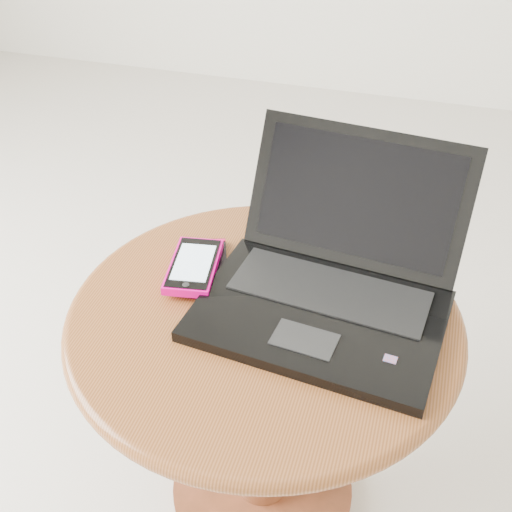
% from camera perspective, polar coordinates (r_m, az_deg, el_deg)
% --- Properties ---
extents(table, '(0.57, 0.57, 0.45)m').
position_cam_1_polar(table, '(0.99, 0.68, -8.99)').
color(table, '#512916').
rests_on(table, ground).
extents(laptop, '(0.36, 0.36, 0.20)m').
position_cam_1_polar(laptop, '(0.92, 6.62, -2.09)').
color(laptop, black).
rests_on(laptop, table).
extents(phone_black, '(0.09, 0.12, 0.01)m').
position_cam_1_polar(phone_black, '(1.00, -4.24, -0.53)').
color(phone_black, black).
rests_on(phone_black, table).
extents(phone_pink, '(0.09, 0.14, 0.02)m').
position_cam_1_polar(phone_pink, '(0.98, -5.53, -0.89)').
color(phone_pink, '#E8007B').
rests_on(phone_pink, phone_black).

